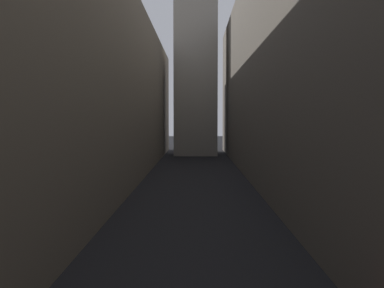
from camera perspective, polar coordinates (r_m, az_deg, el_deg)
ground_plane at (r=44.68m, az=0.35°, el=-5.29°), size 264.00×264.00×0.00m
building_block_left at (r=48.05m, az=-15.15°, el=6.20°), size 14.55×108.00×18.43m
building_block_right at (r=47.90m, az=14.72°, el=8.79°), size 12.48×108.00×22.72m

